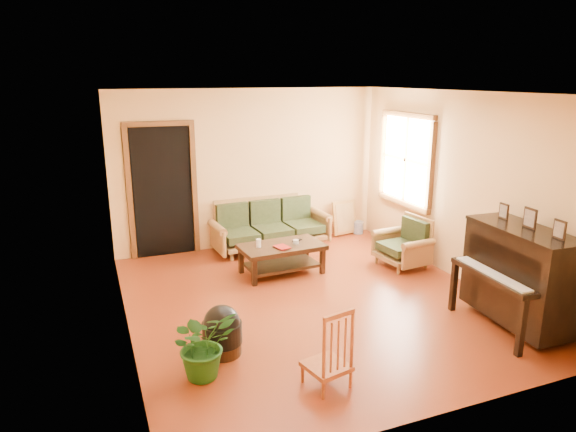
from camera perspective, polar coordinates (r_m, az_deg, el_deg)
name	(u,v)px	position (r m, az deg, el deg)	size (l,w,h in m)	color
floor	(311,300)	(6.68, 2.61, -9.36)	(5.00, 5.00, 0.00)	#611F0C
doorway	(163,192)	(8.26, -13.75, 2.57)	(1.08, 0.16, 2.05)	black
window	(406,160)	(8.40, 12.97, 6.12)	(0.12, 1.36, 1.46)	white
sofa	(271,224)	(8.48, -1.88, -0.94)	(1.93, 0.81, 0.83)	olive
coffee_table	(282,259)	(7.47, -0.71, -4.80)	(1.19, 0.65, 0.43)	black
armchair	(402,242)	(7.90, 12.55, -2.85)	(0.71, 0.75, 0.75)	olive
piano	(519,278)	(6.38, 24.29, -6.30)	(0.78, 1.32, 1.17)	black
footstool	(222,336)	(5.47, -7.32, -13.09)	(0.42, 0.42, 0.40)	black
red_chair	(327,346)	(4.85, 4.34, -14.26)	(0.37, 0.41, 0.79)	brown
leaning_frame	(344,217)	(9.30, 6.29, -0.14)	(0.48, 0.11, 0.65)	#AF7C3A
ceramic_crock	(358,227)	(9.45, 7.83, -1.26)	(0.18, 0.18, 0.23)	#335299
potted_plant	(203,344)	(5.06, -9.41, -13.83)	(0.61, 0.53, 0.68)	#1B5017
book	(277,248)	(7.22, -1.22, -3.61)	(0.17, 0.23, 0.02)	#A01B15
candle	(259,243)	(7.29, -3.29, -3.03)	(0.07, 0.07, 0.12)	white
glass_jar	(296,242)	(7.45, 0.87, -2.87)	(0.08, 0.08, 0.06)	white
remote	(297,240)	(7.57, 1.02, -2.72)	(0.16, 0.04, 0.02)	black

